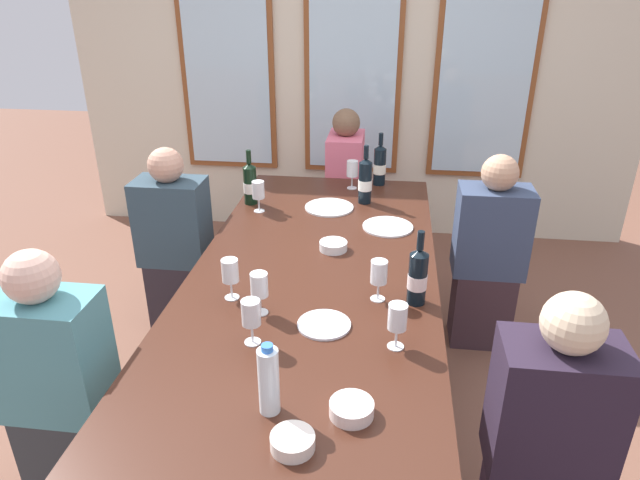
# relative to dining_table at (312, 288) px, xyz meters

# --- Properties ---
(ground_plane) EXTENTS (12.00, 12.00, 0.00)m
(ground_plane) POSITION_rel_dining_table_xyz_m (0.00, 0.00, -0.68)
(ground_plane) COLOR brown
(back_wall_with_windows) EXTENTS (4.28, 0.10, 2.90)m
(back_wall_with_windows) POSITION_rel_dining_table_xyz_m (0.00, 2.19, 0.77)
(back_wall_with_windows) COLOR beige
(back_wall_with_windows) RESTS_ON ground
(dining_table) EXTENTS (1.08, 2.59, 0.74)m
(dining_table) POSITION_rel_dining_table_xyz_m (0.00, 0.00, 0.00)
(dining_table) COLOR #3D1E14
(dining_table) RESTS_ON ground
(white_plate_0) EXTENTS (0.26, 0.26, 0.01)m
(white_plate_0) POSITION_rel_dining_table_xyz_m (0.32, 0.56, 0.07)
(white_plate_0) COLOR white
(white_plate_0) RESTS_ON dining_table
(white_plate_1) EXTENTS (0.20, 0.20, 0.01)m
(white_plate_1) POSITION_rel_dining_table_xyz_m (0.10, -0.38, 0.07)
(white_plate_1) COLOR white
(white_plate_1) RESTS_ON dining_table
(white_plate_2) EXTENTS (0.27, 0.27, 0.01)m
(white_plate_2) POSITION_rel_dining_table_xyz_m (-0.02, 0.78, 0.07)
(white_plate_2) COLOR white
(white_plate_2) RESTS_ON dining_table
(wine_bottle_0) EXTENTS (0.08, 0.08, 0.32)m
(wine_bottle_0) POSITION_rel_dining_table_xyz_m (0.25, 1.22, 0.19)
(wine_bottle_0) COLOR black
(wine_bottle_0) RESTS_ON dining_table
(wine_bottle_1) EXTENTS (0.08, 0.08, 0.34)m
(wine_bottle_1) POSITION_rel_dining_table_xyz_m (0.18, 0.90, 0.19)
(wine_bottle_1) COLOR black
(wine_bottle_1) RESTS_ON dining_table
(wine_bottle_2) EXTENTS (0.08, 0.08, 0.31)m
(wine_bottle_2) POSITION_rel_dining_table_xyz_m (-0.47, 0.80, 0.18)
(wine_bottle_2) COLOR black
(wine_bottle_2) RESTS_ON dining_table
(wine_bottle_3) EXTENTS (0.08, 0.08, 0.31)m
(wine_bottle_3) POSITION_rel_dining_table_xyz_m (0.44, -0.16, 0.18)
(wine_bottle_3) COLOR black
(wine_bottle_3) RESTS_ON dining_table
(tasting_bowl_0) EXTENTS (0.13, 0.13, 0.04)m
(tasting_bowl_0) POSITION_rel_dining_table_xyz_m (0.06, 0.27, 0.08)
(tasting_bowl_0) COLOR white
(tasting_bowl_0) RESTS_ON dining_table
(tasting_bowl_1) EXTENTS (0.13, 0.13, 0.04)m
(tasting_bowl_1) POSITION_rel_dining_table_xyz_m (0.24, -0.83, 0.08)
(tasting_bowl_1) COLOR white
(tasting_bowl_1) RESTS_ON dining_table
(tasting_bowl_2) EXTENTS (0.13, 0.13, 0.04)m
(tasting_bowl_2) POSITION_rel_dining_table_xyz_m (0.08, -0.99, 0.08)
(tasting_bowl_2) COLOR white
(tasting_bowl_2) RESTS_ON dining_table
(water_bottle) EXTENTS (0.06, 0.06, 0.24)m
(water_bottle) POSITION_rel_dining_table_xyz_m (-0.01, -0.85, 0.17)
(water_bottle) COLOR white
(water_bottle) RESTS_ON dining_table
(wine_glass_0) EXTENTS (0.07, 0.07, 0.17)m
(wine_glass_0) POSITION_rel_dining_table_xyz_m (-0.14, -0.51, 0.18)
(wine_glass_0) COLOR white
(wine_glass_0) RESTS_ON dining_table
(wine_glass_1) EXTENTS (0.07, 0.07, 0.17)m
(wine_glass_1) POSITION_rel_dining_table_xyz_m (-0.16, -0.32, 0.18)
(wine_glass_1) COLOR white
(wine_glass_1) RESTS_ON dining_table
(wine_glass_2) EXTENTS (0.07, 0.07, 0.17)m
(wine_glass_2) POSITION_rel_dining_table_xyz_m (0.09, 1.12, 0.18)
(wine_glass_2) COLOR white
(wine_glass_2) RESTS_ON dining_table
(wine_glass_3) EXTENTS (0.07, 0.07, 0.17)m
(wine_glass_3) POSITION_rel_dining_table_xyz_m (-0.30, -0.22, 0.18)
(wine_glass_3) COLOR white
(wine_glass_3) RESTS_ON dining_table
(wine_glass_4) EXTENTS (0.07, 0.07, 0.17)m
(wine_glass_4) POSITION_rel_dining_table_xyz_m (-0.39, 0.69, 0.18)
(wine_glass_4) COLOR white
(wine_glass_4) RESTS_ON dining_table
(wine_glass_5) EXTENTS (0.07, 0.07, 0.17)m
(wine_glass_5) POSITION_rel_dining_table_xyz_m (0.29, -0.16, 0.18)
(wine_glass_5) COLOR white
(wine_glass_5) RESTS_ON dining_table
(wine_glass_6) EXTENTS (0.07, 0.07, 0.17)m
(wine_glass_6) POSITION_rel_dining_table_xyz_m (0.36, -0.48, 0.18)
(wine_glass_6) COLOR white
(wine_glass_6) RESTS_ON dining_table
(seated_person_0) EXTENTS (0.38, 0.24, 1.11)m
(seated_person_0) POSITION_rel_dining_table_xyz_m (-0.87, -0.62, -0.15)
(seated_person_0) COLOR #31373C
(seated_person_0) RESTS_ON ground
(seated_person_1) EXTENTS (0.38, 0.24, 1.11)m
(seated_person_1) POSITION_rel_dining_table_xyz_m (0.87, -0.68, -0.15)
(seated_person_1) COLOR #36273B
(seated_person_1) RESTS_ON ground
(seated_person_2) EXTENTS (0.38, 0.24, 1.11)m
(seated_person_2) POSITION_rel_dining_table_xyz_m (-0.87, 0.60, -0.15)
(seated_person_2) COLOR #2C252D
(seated_person_2) RESTS_ON ground
(seated_person_3) EXTENTS (0.38, 0.24, 1.11)m
(seated_person_3) POSITION_rel_dining_table_xyz_m (0.87, 0.70, -0.15)
(seated_person_3) COLOR #39272D
(seated_person_3) RESTS_ON ground
(seated_person_4) EXTENTS (0.24, 0.38, 1.11)m
(seated_person_4) POSITION_rel_dining_table_xyz_m (0.00, 1.65, -0.15)
(seated_person_4) COLOR #2C273A
(seated_person_4) RESTS_ON ground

